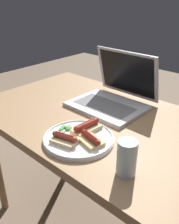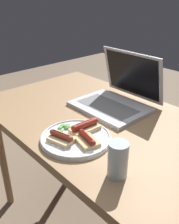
% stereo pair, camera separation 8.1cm
% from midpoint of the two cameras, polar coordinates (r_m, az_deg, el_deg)
% --- Properties ---
extents(desk, '(1.20, 0.70, 0.71)m').
position_cam_midpoint_polar(desk, '(1.13, 0.62, -4.29)').
color(desk, '#93704C').
rests_on(desk, ground_plane).
extents(laptop, '(0.34, 0.31, 0.25)m').
position_cam_midpoint_polar(laptop, '(1.20, 3.35, 3.51)').
color(laptop, '#B7B7BC').
rests_on(laptop, desk).
extents(plate, '(0.27, 0.27, 0.02)m').
position_cam_midpoint_polar(plate, '(0.94, -5.01, -6.12)').
color(plate, silver).
rests_on(plate, desk).
extents(sausage_toast_left, '(0.07, 0.12, 0.04)m').
position_cam_midpoint_polar(sausage_toast_left, '(0.96, -3.09, -3.52)').
color(sausage_toast_left, '#D6B784').
rests_on(sausage_toast_left, plate).
extents(sausage_toast_middle, '(0.11, 0.09, 0.04)m').
position_cam_midpoint_polar(sausage_toast_middle, '(0.90, -2.31, -6.39)').
color(sausage_toast_middle, tan).
rests_on(sausage_toast_middle, plate).
extents(sausage_toast_right, '(0.11, 0.08, 0.04)m').
position_cam_midpoint_polar(sausage_toast_right, '(0.91, -8.25, -6.21)').
color(sausage_toast_right, '#D6B784').
rests_on(sausage_toast_right, plate).
extents(salad_pile, '(0.06, 0.07, 0.01)m').
position_cam_midpoint_polar(salad_pile, '(0.99, -7.72, -3.71)').
color(salad_pile, '#4C8E3D').
rests_on(salad_pile, plate).
extents(drinking_glass, '(0.06, 0.06, 0.12)m').
position_cam_midpoint_polar(drinking_glass, '(0.76, 5.46, -10.51)').
color(drinking_glass, silver).
rests_on(drinking_glass, desk).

